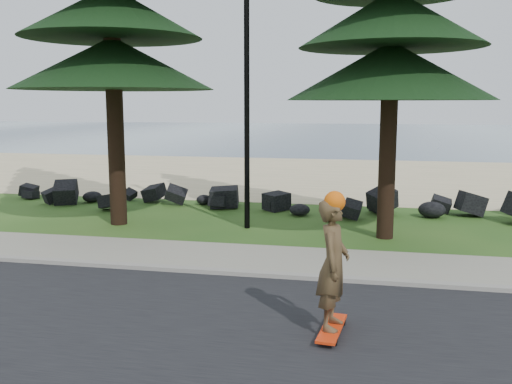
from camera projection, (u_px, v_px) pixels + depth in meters
The scene contains 9 objects.
ground at pixel (214, 261), 11.78m from camera, with size 160.00×160.00×0.00m, color #224B17.
road at pixel (120, 353), 7.42m from camera, with size 160.00×7.00×0.02m, color black.
kerb at pixel (201, 271), 10.90m from camera, with size 160.00×0.20×0.10m, color gray.
sidewalk at pixel (216, 256), 11.97m from camera, with size 160.00×2.00×0.08m, color #9F9A85.
beach_sand at pixel (301, 175), 25.81m from camera, with size 160.00×15.00×0.01m, color tan.
ocean at pixel (343, 133), 61.14m from camera, with size 160.00×58.00×0.01m, color #31475E.
seawall_boulders at pixel (264, 211), 17.20m from camera, with size 60.00×2.40×1.10m, color black, non-canonical shape.
lamp_post at pixel (247, 66), 14.24m from camera, with size 0.25×0.14×8.14m.
skateboarder at pixel (333, 265), 7.85m from camera, with size 0.50×1.11×2.03m.
Camera 1 is at (3.15, -11.01, 3.23)m, focal length 40.00 mm.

